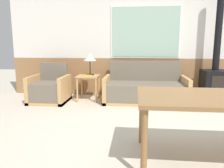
{
  "coord_description": "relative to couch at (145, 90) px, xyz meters",
  "views": [
    {
      "loc": [
        -0.54,
        -2.72,
        1.23
      ],
      "look_at": [
        -0.93,
        1.08,
        0.56
      ],
      "focal_mm": 35.0,
      "sensor_mm": 36.0,
      "label": 1
    }
  ],
  "objects": [
    {
      "name": "armchair",
      "position": [
        -2.09,
        -0.23,
        0.01
      ],
      "size": [
        0.78,
        0.75,
        0.84
      ],
      "rotation": [
        0.0,
        0.0,
        0.04
      ],
      "color": "tan",
      "rests_on": "ground_plane"
    },
    {
      "name": "side_table",
      "position": [
        -1.27,
        0.01,
        0.2
      ],
      "size": [
        0.47,
        0.47,
        0.57
      ],
      "color": "tan",
      "rests_on": "ground_plane"
    },
    {
      "name": "wood_stove",
      "position": [
        1.52,
        0.15,
        0.35
      ],
      "size": [
        0.55,
        0.53,
        2.53
      ],
      "color": "black",
      "rests_on": "ground_plane"
    },
    {
      "name": "dining_table",
      "position": [
        0.65,
        -2.49,
        0.4
      ],
      "size": [
        1.72,
        0.9,
        0.72
      ],
      "color": "olive",
      "rests_on": "ground_plane"
    },
    {
      "name": "ground_plane",
      "position": [
        0.29,
        -2.04,
        -0.26
      ],
      "size": [
        16.0,
        16.0,
        0.0
      ],
      "primitive_type": "plane",
      "color": "beige"
    },
    {
      "name": "wall_back",
      "position": [
        0.28,
        0.59,
        1.1
      ],
      "size": [
        7.2,
        0.09,
        2.7
      ],
      "color": "#996B42",
      "rests_on": "ground_plane"
    },
    {
      "name": "couch",
      "position": [
        0.0,
        0.0,
        0.0
      ],
      "size": [
        1.78,
        0.87,
        0.87
      ],
      "color": "tan",
      "rests_on": "ground_plane"
    },
    {
      "name": "book_stack",
      "position": [
        -1.26,
        -0.08,
        0.32
      ],
      "size": [
        0.17,
        0.14,
        0.02
      ],
      "color": "gold",
      "rests_on": "side_table"
    },
    {
      "name": "table_lamp",
      "position": [
        -1.24,
        0.09,
        0.7
      ],
      "size": [
        0.29,
        0.29,
        0.49
      ],
      "color": "black",
      "rests_on": "side_table"
    }
  ]
}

